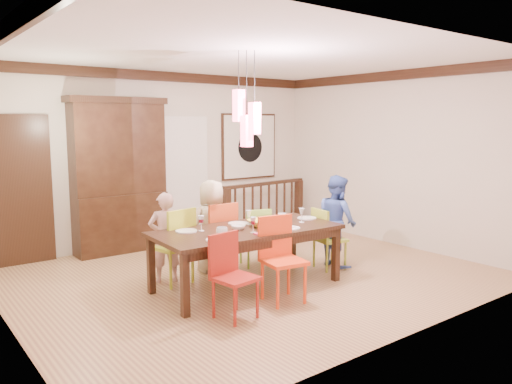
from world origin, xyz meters
TOP-DOWN VIEW (x-y plane):
  - floor at (0.00, 0.00)m, footprint 6.00×6.00m
  - ceiling at (0.00, 0.00)m, footprint 6.00×6.00m
  - wall_back at (0.00, 2.50)m, footprint 6.00×0.00m
  - wall_left at (-3.00, 0.00)m, footprint 0.00×5.00m
  - wall_right at (3.00, 0.00)m, footprint 0.00×5.00m
  - crown_molding at (0.00, 0.00)m, footprint 6.00×5.00m
  - panel_door at (-2.40, 2.45)m, footprint 1.04×0.07m
  - white_doorway at (0.35, 2.46)m, footprint 0.97×0.05m
  - painting at (1.80, 2.46)m, footprint 1.25×0.06m
  - pendant_cluster at (-0.34, -0.37)m, footprint 0.27×0.21m
  - dining_table at (-0.34, -0.37)m, footprint 2.38×1.17m
  - chair_far_left at (-1.01, 0.33)m, footprint 0.52×0.52m
  - chair_far_mid at (-0.29, 0.41)m, footprint 0.47×0.47m
  - chair_far_right at (0.32, 0.35)m, footprint 0.46×0.46m
  - chair_near_left at (-1.04, -1.12)m, footprint 0.46×0.46m
  - chair_near_mid at (-0.32, -1.05)m, footprint 0.51×0.51m
  - chair_end_right at (1.07, -0.43)m, footprint 0.45×0.45m
  - china_hutch at (-0.89, 2.30)m, footprint 1.55×0.46m
  - balustrade at (1.78, 1.95)m, footprint 1.98×0.26m
  - person_far_left at (-1.05, 0.44)m, footprint 0.50×0.40m
  - person_far_mid at (-0.33, 0.46)m, footprint 0.66×0.46m
  - person_end_right at (1.25, -0.38)m, footprint 0.65×0.75m
  - serving_bowl at (-0.11, -0.40)m, footprint 0.37×0.37m
  - small_bowl at (-0.47, -0.37)m, footprint 0.20×0.20m
  - cup_left at (-0.82, -0.53)m, footprint 0.15×0.15m
  - cup_right at (0.32, -0.27)m, footprint 0.12×0.12m
  - plate_far_left at (-1.03, -0.08)m, footprint 0.26×0.26m
  - plate_far_mid at (-0.28, -0.09)m, footprint 0.26×0.26m
  - plate_far_right at (0.36, -0.10)m, footprint 0.26×0.26m
  - plate_near_left at (-0.98, -0.69)m, footprint 0.26×0.26m
  - plate_near_mid at (0.07, -0.71)m, footprint 0.26×0.26m
  - plate_end_right at (0.69, -0.35)m, footprint 0.26×0.26m
  - wine_glass_a at (-0.87, -0.17)m, footprint 0.08×0.08m
  - wine_glass_b at (-0.19, -0.21)m, footprint 0.08×0.08m
  - wine_glass_c at (-0.43, -0.62)m, footprint 0.08×0.08m
  - wine_glass_d at (0.45, -0.51)m, footprint 0.08×0.08m
  - napkin at (-0.39, -0.75)m, footprint 0.18×0.14m

SIDE VIEW (x-z plane):
  - floor at x=0.00m, z-range 0.00..0.00m
  - chair_far_right at x=0.32m, z-range 0.06..0.90m
  - chair_end_right at x=1.07m, z-range 0.06..0.92m
  - balustrade at x=1.78m, z-range 0.02..0.98m
  - chair_near_left at x=-1.04m, z-range 0.06..0.96m
  - chair_far_mid at x=-0.29m, z-range 0.07..1.05m
  - chair_near_mid at x=-0.32m, z-range 0.07..1.05m
  - chair_far_left at x=-1.01m, z-range 0.07..1.05m
  - person_far_left at x=-1.05m, z-range 0.00..1.17m
  - person_far_mid at x=-0.33m, z-range 0.00..1.28m
  - person_end_right at x=1.25m, z-range 0.00..1.32m
  - dining_table at x=-0.34m, z-range 0.30..1.05m
  - plate_far_left at x=-1.03m, z-range 0.75..0.76m
  - plate_far_mid at x=-0.28m, z-range 0.75..0.76m
  - plate_far_right at x=0.36m, z-range 0.75..0.76m
  - plate_near_left at x=-0.98m, z-range 0.75..0.76m
  - plate_near_mid at x=0.07m, z-range 0.75..0.76m
  - plate_end_right at x=0.69m, z-range 0.75..0.76m
  - napkin at x=-0.39m, z-range 0.75..0.76m
  - small_bowl at x=-0.47m, z-range 0.75..0.80m
  - serving_bowl at x=-0.11m, z-range 0.75..0.84m
  - cup_left at x=-0.82m, z-range 0.75..0.85m
  - cup_right at x=0.32m, z-range 0.75..0.85m
  - wine_glass_a at x=-0.87m, z-range 0.75..0.94m
  - wine_glass_b at x=-0.19m, z-range 0.75..0.94m
  - wine_glass_c at x=-0.43m, z-range 0.75..0.94m
  - wine_glass_d at x=0.45m, z-range 0.75..0.94m
  - panel_door at x=-2.40m, z-range -0.07..2.17m
  - white_doorway at x=0.35m, z-range -0.06..2.16m
  - china_hutch at x=-0.89m, z-range 0.00..2.45m
  - wall_back at x=0.00m, z-range -1.55..4.45m
  - wall_left at x=-3.00m, z-range -1.05..3.95m
  - wall_right at x=3.00m, z-range -1.05..3.95m
  - painting at x=1.80m, z-range 0.97..2.22m
  - pendant_cluster at x=-0.34m, z-range 1.54..2.68m
  - crown_molding at x=0.00m, z-range 2.74..2.90m
  - ceiling at x=0.00m, z-range 2.90..2.90m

